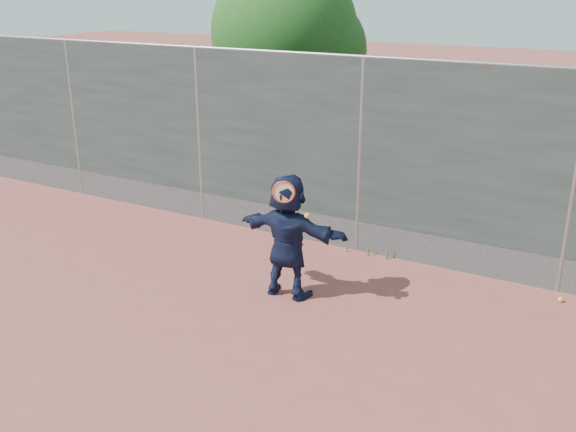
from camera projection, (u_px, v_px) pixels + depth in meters
The scene contains 7 objects.
ground at pixel (234, 354), 7.32m from camera, with size 80.00×80.00×0.00m, color #9E4C42.
player at pixel (288, 236), 8.45m from camera, with size 1.57×0.50×1.70m, color #141B37.
ball_ground at pixel (560, 300), 8.51m from camera, with size 0.07×0.07×0.07m, color gold.
fence at pixel (360, 153), 9.65m from camera, with size 20.00×0.06×3.03m.
swing_action at pixel (286, 196), 8.03m from camera, with size 0.53×0.17×0.51m.
tree_left at pixel (292, 38), 13.00m from camera, with size 3.15×3.00×4.53m.
weed_clump at pixel (371, 248), 9.92m from camera, with size 0.68×0.07×0.30m.
Camera 1 is at (3.63, -5.24, 3.98)m, focal length 40.00 mm.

